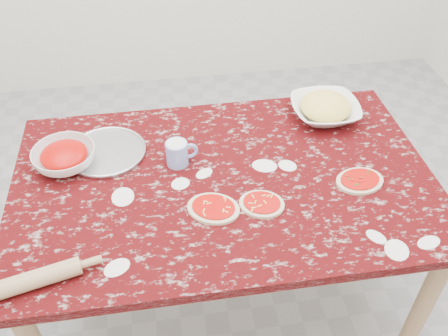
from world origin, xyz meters
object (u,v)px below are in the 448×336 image
cheese_bowl (325,110)px  rolling_pin (33,280)px  pizza_tray (107,152)px  flour_mug (178,153)px  sauce_bowl (65,158)px  worktable (224,193)px

cheese_bowl → rolling_pin: (-1.14, -0.71, -0.01)m
pizza_tray → rolling_pin: size_ratio=1.07×
pizza_tray → rolling_pin: bearing=-108.3°
pizza_tray → flour_mug: 0.30m
flour_mug → cheese_bowl: bearing=17.7°
pizza_tray → sauce_bowl: sauce_bowl is taller
cheese_bowl → rolling_pin: 1.35m
flour_mug → pizza_tray: bearing=159.9°
cheese_bowl → flour_mug: 0.69m
worktable → flour_mug: bearing=145.4°
pizza_tray → sauce_bowl: (-0.15, -0.05, 0.03)m
cheese_bowl → rolling_pin: bearing=-148.0°
sauce_bowl → worktable: bearing=-15.6°
worktable → pizza_tray: pizza_tray is taller
worktable → cheese_bowl: (0.50, 0.32, 0.12)m
worktable → flour_mug: flour_mug is taller
worktable → sauce_bowl: size_ratio=6.62×
pizza_tray → cheese_bowl: bearing=6.5°
rolling_pin → flour_mug: bearing=46.2°
sauce_bowl → flour_mug: bearing=-7.2°
cheese_bowl → rolling_pin: size_ratio=1.02×
cheese_bowl → flour_mug: size_ratio=2.29×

